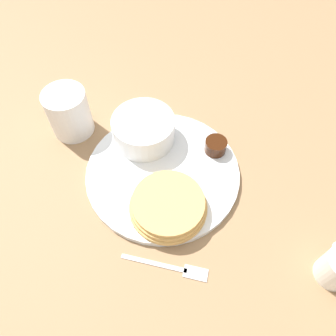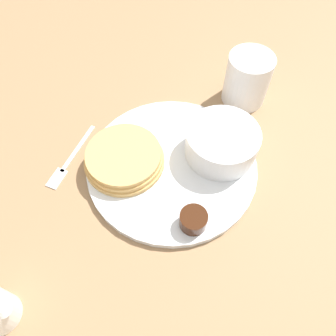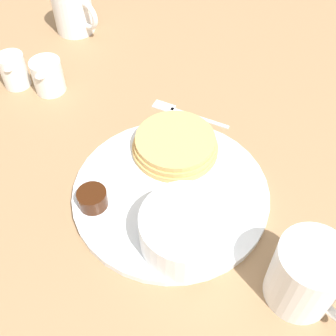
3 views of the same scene
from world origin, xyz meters
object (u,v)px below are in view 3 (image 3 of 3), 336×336
(coffee_mug, at_px, (308,276))
(second_mug, at_px, (74,9))
(plate, at_px, (171,192))
(creamer_pitcher_near, at_px, (48,75))
(creamer_pitcher_far, at_px, (14,70))
(fork, at_px, (181,112))
(bowl, at_px, (186,229))

(coffee_mug, bearing_deg, second_mug, 90.39)
(plate, xyz_separation_m, second_mug, (0.05, 0.47, 0.04))
(plate, xyz_separation_m, creamer_pitcher_near, (-0.06, 0.32, 0.03))
(creamer_pitcher_far, distance_m, second_mug, 0.20)
(creamer_pitcher_far, height_order, fork, creamer_pitcher_far)
(creamer_pitcher_far, relative_size, second_mug, 0.59)
(bowl, xyz_separation_m, second_mug, (0.08, 0.55, 0.01))
(second_mug, bearing_deg, creamer_pitcher_near, -126.47)
(creamer_pitcher_near, bearing_deg, fork, -45.49)
(plate, height_order, fork, plate)
(plate, distance_m, creamer_pitcher_far, 0.38)
(creamer_pitcher_near, xyz_separation_m, creamer_pitcher_far, (-0.05, 0.05, 0.00))
(fork, bearing_deg, creamer_pitcher_far, 134.83)
(plate, xyz_separation_m, bowl, (-0.03, -0.08, 0.03))
(creamer_pitcher_far, bearing_deg, second_mug, 34.39)
(plate, distance_m, coffee_mug, 0.22)
(creamer_pitcher_near, height_order, creamer_pitcher_far, creamer_pitcher_far)
(creamer_pitcher_near, distance_m, fork, 0.25)
(second_mug, bearing_deg, fork, -80.74)
(plate, height_order, creamer_pitcher_near, creamer_pitcher_near)
(creamer_pitcher_far, bearing_deg, creamer_pitcher_near, -44.00)
(plate, distance_m, bowl, 0.09)
(plate, distance_m, fork, 0.18)
(coffee_mug, bearing_deg, creamer_pitcher_far, 106.46)
(plate, distance_m, creamer_pitcher_near, 0.32)
(plate, relative_size, fork, 2.28)
(creamer_pitcher_near, xyz_separation_m, fork, (0.17, -0.17, -0.03))
(bowl, relative_size, creamer_pitcher_near, 1.83)
(bowl, bearing_deg, creamer_pitcher_far, 100.93)
(bowl, relative_size, creamer_pitcher_far, 1.82)
(creamer_pitcher_far, xyz_separation_m, second_mug, (0.16, 0.11, 0.02))
(creamer_pitcher_near, bearing_deg, coffee_mug, -76.99)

